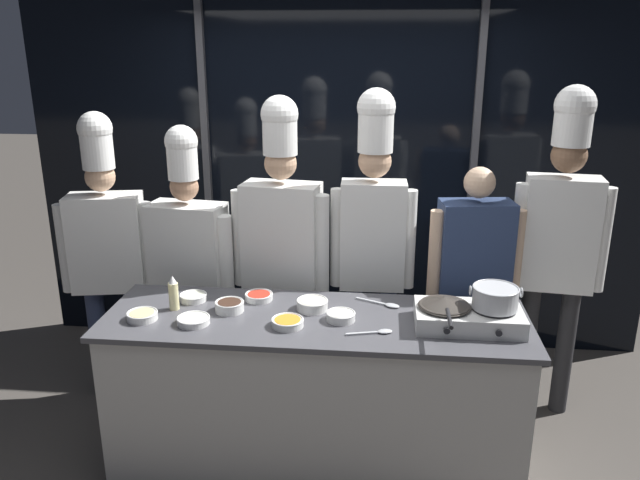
# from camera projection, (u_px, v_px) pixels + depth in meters

# --- Properties ---
(ground_plane) EXTENTS (24.00, 24.00, 0.00)m
(ground_plane) POSITION_uv_depth(u_px,v_px,m) (316.00, 460.00, 3.57)
(ground_plane) COLOR #47423D
(window_wall_back) EXTENTS (4.61, 0.09, 2.70)m
(window_wall_back) POSITION_uv_depth(u_px,v_px,m) (338.00, 173.00, 4.63)
(window_wall_back) COLOR black
(window_wall_back) RESTS_ON ground_plane
(demo_counter) EXTENTS (2.26, 0.71, 0.90)m
(demo_counter) POSITION_uv_depth(u_px,v_px,m) (315.00, 391.00, 3.44)
(demo_counter) COLOR beige
(demo_counter) RESTS_ON ground_plane
(portable_stove) EXTENTS (0.54, 0.33, 0.11)m
(portable_stove) POSITION_uv_depth(u_px,v_px,m) (468.00, 317.00, 3.18)
(portable_stove) COLOR silver
(portable_stove) RESTS_ON demo_counter
(frying_pan) EXTENTS (0.27, 0.47, 0.05)m
(frying_pan) POSITION_uv_depth(u_px,v_px,m) (445.00, 302.00, 3.17)
(frying_pan) COLOR #38332D
(frying_pan) RESTS_ON portable_stove
(stock_pot) EXTENTS (0.26, 0.23, 0.11)m
(stock_pot) POSITION_uv_depth(u_px,v_px,m) (495.00, 297.00, 3.13)
(stock_pot) COLOR #B7BABF
(stock_pot) RESTS_ON portable_stove
(squeeze_bottle_oil) EXTENTS (0.05, 0.05, 0.20)m
(squeeze_bottle_oil) POSITION_uv_depth(u_px,v_px,m) (173.00, 293.00, 3.37)
(squeeze_bottle_oil) COLOR beige
(squeeze_bottle_oil) RESTS_ON demo_counter
(prep_bowl_garlic) EXTENTS (0.17, 0.17, 0.04)m
(prep_bowl_garlic) POSITION_uv_depth(u_px,v_px,m) (193.00, 320.00, 3.22)
(prep_bowl_garlic) COLOR white
(prep_bowl_garlic) RESTS_ON demo_counter
(prep_bowl_chicken) EXTENTS (0.17, 0.17, 0.06)m
(prep_bowl_chicken) POSITION_uv_depth(u_px,v_px,m) (312.00, 304.00, 3.38)
(prep_bowl_chicken) COLOR white
(prep_bowl_chicken) RESTS_ON demo_counter
(prep_bowl_carrots) EXTENTS (0.17, 0.17, 0.04)m
(prep_bowl_carrots) POSITION_uv_depth(u_px,v_px,m) (288.00, 322.00, 3.19)
(prep_bowl_carrots) COLOR white
(prep_bowl_carrots) RESTS_ON demo_counter
(prep_bowl_ginger) EXTENTS (0.16, 0.16, 0.04)m
(prep_bowl_ginger) POSITION_uv_depth(u_px,v_px,m) (142.00, 315.00, 3.26)
(prep_bowl_ginger) COLOR white
(prep_bowl_ginger) RESTS_ON demo_counter
(prep_bowl_soy_glaze) EXTENTS (0.16, 0.16, 0.06)m
(prep_bowl_soy_glaze) POSITION_uv_depth(u_px,v_px,m) (230.00, 306.00, 3.36)
(prep_bowl_soy_glaze) COLOR white
(prep_bowl_soy_glaze) RESTS_ON demo_counter
(prep_bowl_chili_flakes) EXTENTS (0.16, 0.16, 0.04)m
(prep_bowl_chili_flakes) POSITION_uv_depth(u_px,v_px,m) (259.00, 296.00, 3.51)
(prep_bowl_chili_flakes) COLOR white
(prep_bowl_chili_flakes) RESTS_ON demo_counter
(prep_bowl_onion) EXTENTS (0.15, 0.15, 0.05)m
(prep_bowl_onion) POSITION_uv_depth(u_px,v_px,m) (341.00, 316.00, 3.26)
(prep_bowl_onion) COLOR white
(prep_bowl_onion) RESTS_ON demo_counter
(prep_bowl_bean_sprouts) EXTENTS (0.15, 0.15, 0.04)m
(prep_bowl_bean_sprouts) POSITION_uv_depth(u_px,v_px,m) (193.00, 297.00, 3.50)
(prep_bowl_bean_sprouts) COLOR white
(prep_bowl_bean_sprouts) RESTS_ON demo_counter
(serving_spoon_slotted) EXTENTS (0.25, 0.14, 0.02)m
(serving_spoon_slotted) POSITION_uv_depth(u_px,v_px,m) (386.00, 304.00, 3.44)
(serving_spoon_slotted) COLOR #B2B5BA
(serving_spoon_slotted) RESTS_ON demo_counter
(serving_spoon_solid) EXTENTS (0.24, 0.09, 0.02)m
(serving_spoon_solid) POSITION_uv_depth(u_px,v_px,m) (378.00, 332.00, 3.12)
(serving_spoon_solid) COLOR #B2B5BA
(serving_spoon_solid) RESTS_ON demo_counter
(chef_head) EXTENTS (0.58, 0.31, 1.89)m
(chef_head) POSITION_uv_depth(u_px,v_px,m) (107.00, 243.00, 3.94)
(chef_head) COLOR #2D3856
(chef_head) RESTS_ON ground_plane
(chef_sous) EXTENTS (0.62, 0.31, 1.82)m
(chef_sous) POSITION_uv_depth(u_px,v_px,m) (189.00, 253.00, 3.94)
(chef_sous) COLOR #232326
(chef_sous) RESTS_ON ground_plane
(chef_line) EXTENTS (0.61, 0.30, 2.00)m
(chef_line) POSITION_uv_depth(u_px,v_px,m) (282.00, 237.00, 3.83)
(chef_line) COLOR #2D3856
(chef_line) RESTS_ON ground_plane
(chef_pastry) EXTENTS (0.52, 0.22, 2.04)m
(chef_pastry) POSITION_uv_depth(u_px,v_px,m) (373.00, 226.00, 3.78)
(chef_pastry) COLOR #2D3856
(chef_pastry) RESTS_ON ground_plane
(person_guest) EXTENTS (0.56, 0.27, 1.60)m
(person_guest) POSITION_uv_depth(u_px,v_px,m) (473.00, 270.00, 3.77)
(person_guest) COLOR #4C4C51
(person_guest) RESTS_ON ground_plane
(chef_apprentice) EXTENTS (0.55, 0.27, 2.06)m
(chef_apprentice) POSITION_uv_depth(u_px,v_px,m) (560.00, 229.00, 3.71)
(chef_apprentice) COLOR #232326
(chef_apprentice) RESTS_ON ground_plane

